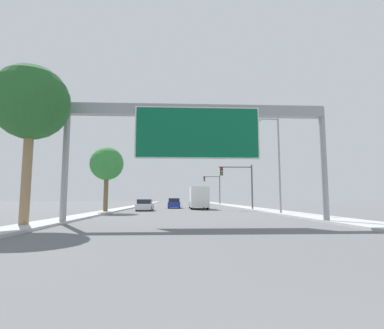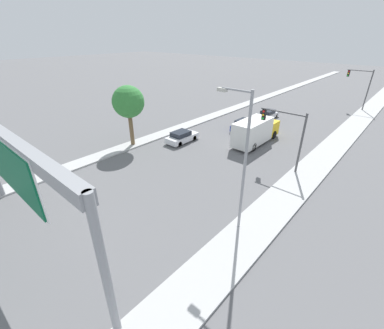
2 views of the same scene
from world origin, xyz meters
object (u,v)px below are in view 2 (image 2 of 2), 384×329
car_far_left (268,115)px  street_lamp_right (242,156)px  sign_gantry (12,160)px  car_near_center (244,125)px  truck_box_primary (255,131)px  traffic_light_near_intersection (288,130)px  palm_tree_background (128,102)px  traffic_light_mid_block (362,83)px  car_mid_left (182,137)px

car_far_left → street_lamp_right: 27.47m
sign_gantry → car_far_left: bearing=92.9°
car_near_center → car_far_left: bearing=90.0°
truck_box_primary → traffic_light_near_intersection: traffic_light_near_intersection is taller
palm_tree_background → traffic_light_mid_block: bearing=65.8°
traffic_light_mid_block → truck_box_primary: bearing=-102.1°
car_near_center → car_mid_left: car_near_center is taller
sign_gantry → traffic_light_mid_block: 50.69m
truck_box_primary → traffic_light_near_intersection: 7.12m
car_mid_left → car_far_left: 16.50m
car_far_left → truck_box_primary: 11.19m
traffic_light_near_intersection → traffic_light_mid_block: 30.01m
traffic_light_near_intersection → traffic_light_mid_block: size_ratio=0.87×
sign_gantry → street_lamp_right: (8.35, 9.71, -0.59)m
sign_gantry → car_far_left: (-1.75, 34.80, -5.40)m
car_near_center → street_lamp_right: (10.10, -17.82, 4.75)m
palm_tree_background → traffic_light_near_intersection: bearing=21.1°
car_mid_left → traffic_light_mid_block: size_ratio=0.63×
truck_box_primary → street_lamp_right: street_lamp_right is taller
sign_gantry → street_lamp_right: street_lamp_right is taller
truck_box_primary → palm_tree_background: bearing=-136.2°
car_far_left → truck_box_primary: (3.50, -10.59, 0.91)m
car_far_left → street_lamp_right: size_ratio=0.46×
car_near_center → car_far_left: size_ratio=0.99×
sign_gantry → truck_box_primary: size_ratio=2.11×
sign_gantry → traffic_light_near_intersection: bearing=70.7°
sign_gantry → car_mid_left: bearing=105.7°
car_far_left → street_lamp_right: street_lamp_right is taller
sign_gantry → car_mid_left: (-5.25, 18.67, -5.40)m
car_mid_left → palm_tree_background: (-3.67, -4.70, 4.54)m
street_lamp_right → palm_tree_background: bearing=166.1°
car_far_left → palm_tree_background: 22.49m
car_mid_left → car_near_center: bearing=68.4°
car_mid_left → palm_tree_background: size_ratio=0.60×
traffic_light_near_intersection → palm_tree_background: 17.17m
car_mid_left → truck_box_primary: size_ratio=0.53×
car_far_left → palm_tree_background: (-7.17, -20.83, 4.54)m
car_mid_left → palm_tree_background: 7.50m
car_far_left → sign_gantry: bearing=-87.1°
car_far_left → street_lamp_right: (10.10, -25.09, 4.81)m
truck_box_primary → sign_gantry: bearing=-94.1°
truck_box_primary → street_lamp_right: size_ratio=0.85×
car_far_left → street_lamp_right: bearing=-68.1°
palm_tree_background → street_lamp_right: street_lamp_right is taller
traffic_light_mid_block → car_near_center: bearing=-111.9°
car_mid_left → truck_box_primary: bearing=38.3°
traffic_light_mid_block → sign_gantry: bearing=-98.3°
sign_gantry → street_lamp_right: size_ratio=1.78×
palm_tree_background → car_far_left: bearing=71.0°
car_mid_left → car_far_left: (3.50, 16.12, -0.00)m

